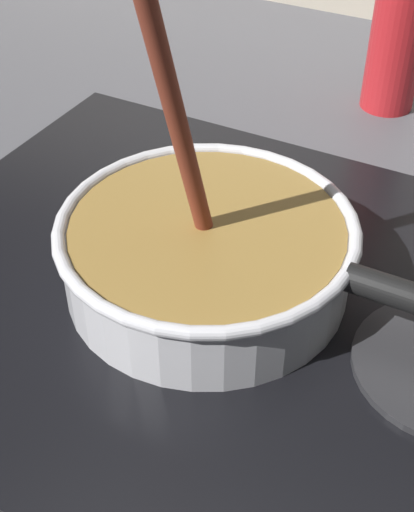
# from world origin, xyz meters

# --- Properties ---
(ground) EXTENTS (2.40, 1.60, 0.04)m
(ground) POSITION_xyz_m (0.00, 0.00, -0.02)
(ground) COLOR #4C4C51
(hob_plate) EXTENTS (0.56, 0.48, 0.01)m
(hob_plate) POSITION_xyz_m (-0.05, 0.13, 0.01)
(hob_plate) COLOR black
(hob_plate) RESTS_ON ground
(burner_ring) EXTENTS (0.18, 0.18, 0.01)m
(burner_ring) POSITION_xyz_m (-0.05, 0.13, 0.02)
(burner_ring) COLOR #592D0C
(burner_ring) RESTS_ON hob_plate
(cooking_pan) EXTENTS (0.41, 0.24, 0.32)m
(cooking_pan) POSITION_xyz_m (-0.04, 0.13, 0.05)
(cooking_pan) COLOR silver
(cooking_pan) RESTS_ON hob_plate
(sauce_bottle) EXTENTS (0.06, 0.06, 0.29)m
(sauce_bottle) POSITION_xyz_m (-0.01, 0.53, 0.12)
(sauce_bottle) COLOR red
(sauce_bottle) RESTS_ON ground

